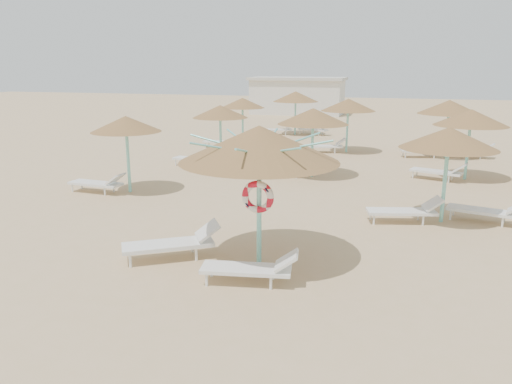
# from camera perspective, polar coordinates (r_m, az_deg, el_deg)

# --- Properties ---
(ground) EXTENTS (120.00, 120.00, 0.00)m
(ground) POSITION_cam_1_polar(r_m,az_deg,el_deg) (11.24, -1.67, -8.26)
(ground) COLOR tan
(ground) RESTS_ON ground
(main_palapa) EXTENTS (3.44, 3.44, 3.09)m
(main_palapa) POSITION_cam_1_polar(r_m,az_deg,el_deg) (10.59, 0.36, 5.46)
(main_palapa) COLOR #7DDACF
(main_palapa) RESTS_ON ground
(lounger_main_a) EXTENTS (2.21, 1.73, 0.80)m
(lounger_main_a) POSITION_cam_1_polar(r_m,az_deg,el_deg) (11.59, -9.28, -5.72)
(lounger_main_a) COLOR white
(lounger_main_a) RESTS_ON ground
(lounger_main_b) EXTENTS (2.03, 0.90, 0.71)m
(lounger_main_b) POSITION_cam_1_polar(r_m,az_deg,el_deg) (10.18, -0.40, -8.66)
(lounger_main_b) COLOR white
(lounger_main_b) RESTS_ON ground
(palapa_field) EXTENTS (19.38, 19.48, 2.72)m
(palapa_field) POSITION_cam_1_polar(r_m,az_deg,el_deg) (21.70, 12.85, 8.66)
(palapa_field) COLOR #7DDACF
(palapa_field) RESTS_ON ground
(service_hut) EXTENTS (8.40, 4.40, 3.25)m
(service_hut) POSITION_cam_1_polar(r_m,az_deg,el_deg) (45.88, 4.79, 10.94)
(service_hut) COLOR silver
(service_hut) RESTS_ON ground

